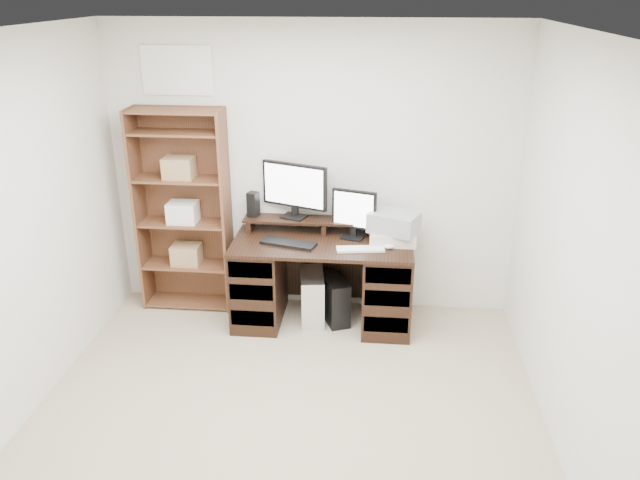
# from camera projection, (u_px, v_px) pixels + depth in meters

# --- Properties ---
(room) EXTENTS (3.54, 4.04, 2.54)m
(room) POSITION_uv_depth(u_px,v_px,m) (273.00, 269.00, 3.51)
(room) COLOR tan
(room) RESTS_ON ground
(desk) EXTENTS (1.50, 0.70, 0.75)m
(desk) POSITION_uv_depth(u_px,v_px,m) (322.00, 280.00, 5.34)
(desk) COLOR black
(desk) RESTS_ON ground
(riser_shelf) EXTENTS (1.40, 0.22, 0.12)m
(riser_shelf) POSITION_uv_depth(u_px,v_px,m) (325.00, 222.00, 5.35)
(riser_shelf) COLOR black
(riser_shelf) RESTS_ON desk
(monitor_wide) EXTENTS (0.57, 0.25, 0.48)m
(monitor_wide) POSITION_uv_depth(u_px,v_px,m) (295.00, 188.00, 5.30)
(monitor_wide) COLOR black
(monitor_wide) RESTS_ON riser_shelf
(monitor_small) EXTENTS (0.37, 0.19, 0.42)m
(monitor_small) POSITION_uv_depth(u_px,v_px,m) (354.00, 212.00, 5.20)
(monitor_small) COLOR black
(monitor_small) RESTS_ON desk
(speaker) EXTENTS (0.11, 0.11, 0.22)m
(speaker) POSITION_uv_depth(u_px,v_px,m) (253.00, 204.00, 5.38)
(speaker) COLOR black
(speaker) RESTS_ON riser_shelf
(keyboard_black) EXTENTS (0.48, 0.27, 0.03)m
(keyboard_black) POSITION_uv_depth(u_px,v_px,m) (288.00, 243.00, 5.13)
(keyboard_black) COLOR black
(keyboard_black) RESTS_ON desk
(keyboard_white) EXTENTS (0.40, 0.17, 0.02)m
(keyboard_white) POSITION_uv_depth(u_px,v_px,m) (360.00, 249.00, 5.03)
(keyboard_white) COLOR white
(keyboard_white) RESTS_ON desk
(mouse) EXTENTS (0.09, 0.07, 0.04)m
(mouse) POSITION_uv_depth(u_px,v_px,m) (388.00, 246.00, 5.05)
(mouse) COLOR white
(mouse) RESTS_ON desk
(printer) EXTENTS (0.39, 0.30, 0.09)m
(printer) POSITION_uv_depth(u_px,v_px,m) (393.00, 237.00, 5.17)
(printer) COLOR beige
(printer) RESTS_ON desk
(basket) EXTENTS (0.46, 0.40, 0.16)m
(basket) POSITION_uv_depth(u_px,v_px,m) (394.00, 222.00, 5.12)
(basket) COLOR #95999F
(basket) RESTS_ON printer
(tower_silver) EXTENTS (0.25, 0.46, 0.43)m
(tower_silver) POSITION_uv_depth(u_px,v_px,m) (312.00, 296.00, 5.43)
(tower_silver) COLOR silver
(tower_silver) RESTS_ON ground
(tower_black) EXTENTS (0.31, 0.43, 0.40)m
(tower_black) POSITION_uv_depth(u_px,v_px,m) (334.00, 299.00, 5.42)
(tower_black) COLOR black
(tower_black) RESTS_ON ground
(bookshelf) EXTENTS (0.80, 0.30, 1.80)m
(bookshelf) POSITION_uv_depth(u_px,v_px,m) (184.00, 209.00, 5.44)
(bookshelf) COLOR brown
(bookshelf) RESTS_ON ground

